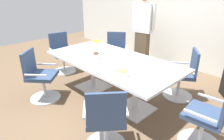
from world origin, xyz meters
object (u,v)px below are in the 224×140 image
at_px(office_chair_5, 40,78).
at_px(office_chair_4, 62,55).
at_px(donut_platter, 96,56).
at_px(conference_table, 112,66).
at_px(office_chair_0, 106,123).
at_px(person_standing_0, 143,29).
at_px(office_chair_3, 116,54).
at_px(napkin_pile, 110,64).
at_px(snack_bowl_chips_orange, 97,42).
at_px(office_chair_1, 209,120).
at_px(snack_bowl_cookies, 122,73).
at_px(office_chair_2, 183,77).
at_px(plate_stack, 79,53).

bearing_deg(office_chair_5, office_chair_4, 179.73).
relative_size(office_chair_5, donut_platter, 2.92).
xyz_separation_m(conference_table, office_chair_0, (0.87, -0.94, -0.22)).
bearing_deg(office_chair_4, conference_table, 99.39).
bearing_deg(person_standing_0, conference_table, 100.98).
height_order(office_chair_4, person_standing_0, person_standing_0).
bearing_deg(office_chair_3, napkin_pile, 92.34).
relative_size(snack_bowl_chips_orange, donut_platter, 0.80).
xyz_separation_m(conference_table, office_chair_1, (1.70, 0.01, -0.22)).
bearing_deg(person_standing_0, napkin_pile, 103.41).
relative_size(office_chair_4, donut_platter, 2.92).
xyz_separation_m(office_chair_1, snack_bowl_cookies, (-1.12, -0.37, 0.39)).
relative_size(office_chair_4, office_chair_5, 1.00).
xyz_separation_m(snack_bowl_cookies, donut_platter, (-0.88, 0.26, -0.03)).
xyz_separation_m(office_chair_1, office_chair_3, (-2.56, 0.94, 0.00)).
distance_m(office_chair_2, snack_bowl_chips_orange, 1.87).
height_order(office_chair_3, donut_platter, office_chair_3).
bearing_deg(person_standing_0, plate_stack, 80.11).
bearing_deg(office_chair_1, conference_table, 84.86).
xyz_separation_m(person_standing_0, napkin_pile, (0.82, -1.87, -0.17)).
xyz_separation_m(plate_stack, napkin_pile, (0.81, 0.02, 0.01)).
bearing_deg(snack_bowl_cookies, office_chair_0, -63.97).
bearing_deg(snack_bowl_chips_orange, conference_table, -24.74).
xyz_separation_m(donut_platter, plate_stack, (-0.34, -0.12, 0.00)).
bearing_deg(snack_bowl_chips_orange, donut_platter, -41.07).
relative_size(office_chair_2, office_chair_4, 1.00).
bearing_deg(office_chair_2, office_chair_0, 144.08).
bearing_deg(office_chair_5, office_chair_3, 138.29).
relative_size(office_chair_2, office_chair_3, 1.00).
xyz_separation_m(conference_table, snack_bowl_chips_orange, (-0.88, 0.41, 0.17)).
relative_size(office_chair_3, plate_stack, 4.03).
distance_m(conference_table, office_chair_3, 1.30).
bearing_deg(napkin_pile, person_standing_0, 113.52).
bearing_deg(office_chair_1, office_chair_4, 84.62).
bearing_deg(conference_table, napkin_pile, -50.74).
xyz_separation_m(snack_bowl_cookies, plate_stack, (-1.22, 0.13, -0.03)).
relative_size(office_chair_0, office_chair_2, 1.00).
distance_m(office_chair_2, person_standing_0, 1.76).
distance_m(office_chair_1, donut_platter, 2.03).
relative_size(plate_stack, napkin_pile, 1.15).
bearing_deg(office_chair_0, snack_bowl_chips_orange, 91.64).
bearing_deg(office_chair_1, office_chair_3, 64.44).
bearing_deg(conference_table, snack_bowl_cookies, -31.78).
xyz_separation_m(office_chair_1, donut_platter, (-2.00, -0.11, 0.36)).
relative_size(office_chair_3, napkin_pile, 4.66).
distance_m(office_chair_1, person_standing_0, 2.92).
height_order(office_chair_0, plate_stack, office_chair_0).
height_order(office_chair_2, office_chair_5, same).
bearing_deg(office_chair_4, person_standing_0, 156.87).
height_order(snack_bowl_cookies, napkin_pile, snack_bowl_cookies).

